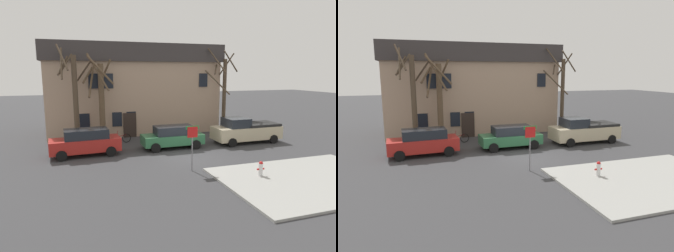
% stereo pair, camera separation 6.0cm
% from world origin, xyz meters
% --- Properties ---
extents(ground_plane, '(120.00, 120.00, 0.00)m').
position_xyz_m(ground_plane, '(0.00, 0.00, 0.00)').
color(ground_plane, '#38383A').
extents(sidewalk_slab, '(9.32, 6.29, 0.12)m').
position_xyz_m(sidewalk_slab, '(4.38, -5.74, 0.06)').
color(sidewalk_slab, '#999993').
rests_on(sidewalk_slab, ground_plane).
extents(building_main, '(15.68, 6.55, 7.93)m').
position_xyz_m(building_main, '(-1.67, 10.38, 4.04)').
color(building_main, tan).
rests_on(building_main, ground_plane).
extents(tree_bare_near, '(2.49, 2.48, 7.53)m').
position_xyz_m(tree_bare_near, '(-7.00, 5.80, 3.85)').
color(tree_bare_near, '#4C3D2D').
rests_on(tree_bare_near, ground_plane).
extents(tree_bare_mid, '(2.34, 2.52, 6.91)m').
position_xyz_m(tree_bare_mid, '(-5.02, 6.31, 3.56)').
color(tree_bare_mid, brown).
rests_on(tree_bare_mid, ground_plane).
extents(tree_bare_far, '(2.73, 2.93, 7.61)m').
position_xyz_m(tree_bare_far, '(5.79, 6.40, 3.81)').
color(tree_bare_far, '#4C3D2D').
rests_on(tree_bare_far, ground_plane).
extents(car_red_wagon, '(4.64, 2.11, 1.79)m').
position_xyz_m(car_red_wagon, '(-6.46, 2.64, 0.93)').
color(car_red_wagon, '#AD231E').
rests_on(car_red_wagon, ground_plane).
extents(car_green_wagon, '(4.48, 1.93, 1.65)m').
position_xyz_m(car_green_wagon, '(-0.29, 2.69, 0.86)').
color(car_green_wagon, '#2D6B42').
rests_on(car_green_wagon, ground_plane).
extents(pickup_truck_beige, '(5.41, 2.32, 2.01)m').
position_xyz_m(pickup_truck_beige, '(5.79, 2.61, 0.97)').
color(pickup_truck_beige, '#C6B793').
rests_on(pickup_truck_beige, ground_plane).
extents(fire_hydrant, '(0.42, 0.22, 0.79)m').
position_xyz_m(fire_hydrant, '(2.10, -4.62, 0.53)').
color(fire_hydrant, silver).
rests_on(fire_hydrant, sidewalk_slab).
extents(street_sign_pole, '(0.76, 0.07, 2.58)m').
position_xyz_m(street_sign_pole, '(-0.91, -2.47, 1.82)').
color(street_sign_pole, slate).
rests_on(street_sign_pole, ground_plane).
extents(bicycle_leaning, '(1.74, 0.28, 1.03)m').
position_xyz_m(bicycle_leaning, '(-3.74, 5.38, 0.37)').
color(bicycle_leaning, black).
rests_on(bicycle_leaning, ground_plane).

